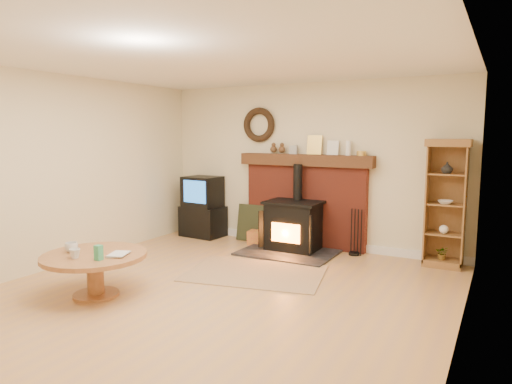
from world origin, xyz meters
The scene contains 11 objects.
ground centered at (0.00, 0.00, 0.00)m, with size 5.50×5.50×0.00m, color tan.
room_shell centered at (-0.02, 0.09, 1.72)m, with size 5.02×5.52×2.61m.
chimney_breast centered at (0.00, 2.67, 0.80)m, with size 2.20×0.22×1.78m.
wood_stove centered at (-0.03, 2.28, 0.38)m, with size 1.40×1.00×1.34m.
area_rug centered at (0.02, 1.00, 0.01)m, with size 1.74×1.20×0.01m, color brown.
tv_unit centered at (-1.86, 2.47, 0.51)m, with size 0.76×0.56×1.06m.
curio_cabinet centered at (2.11, 2.55, 0.87)m, with size 0.56×0.40×1.73m.
firelog_box centered at (-0.68, 2.40, 0.11)m, with size 0.36×0.22×0.22m, color gold.
leaning_painting centered at (-0.92, 2.55, 0.31)m, with size 0.52×0.03×0.62m, color black.
fire_tools centered at (0.89, 2.50, 0.16)m, with size 0.19×0.16×0.70m.
coffee_table centered at (-1.16, -0.58, 0.39)m, with size 1.14×1.14×0.64m.
Camera 1 is at (2.79, -4.03, 1.81)m, focal length 32.00 mm.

